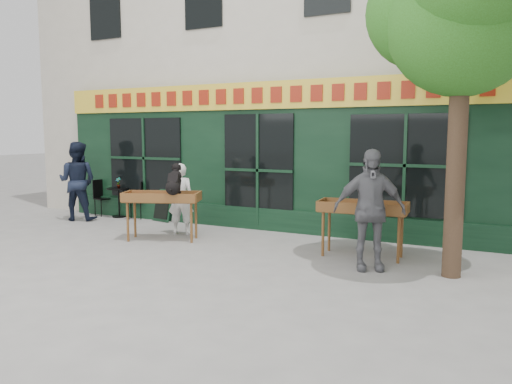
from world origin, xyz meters
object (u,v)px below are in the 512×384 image
Objects in this scene: woman at (181,199)px; book_cart_right at (363,211)px; man_right at (369,210)px; dog at (174,178)px; bistro_table at (119,196)px; book_cart_center at (162,200)px; man_left at (77,181)px.

woman is 1.00× the size of book_cart_right.
book_cart_right is 0.80× the size of man_right.
dog is 0.31× the size of man_right.
book_cart_right is 2.03× the size of bistro_table.
bistro_table is (-3.09, 1.81, -0.75)m from dog.
man_left is (-3.35, 0.96, 0.16)m from book_cart_center.
book_cart_right is 7.38m from man_left.
woman is at bearing 94.94° from dog.
bistro_table is at bearing -43.62° from woman.
bistro_table is 0.39× the size of man_left.
bistro_table is 1.10m from man_left.
man_left reaches higher than woman.
dog is 0.39× the size of book_cart_right.
man_right is (4.31, -0.95, 0.20)m from woman.
dog is 3.65m from bistro_table.
woman is 4.02m from book_cart_right.
book_cart_center is 0.65m from woman.
dog is at bearing -29.76° from book_cart_center.
man_right reaches higher than book_cart_center.
woman is 3.37m from man_left.
book_cart_right is (3.66, 0.50, -0.47)m from dog.
woman is at bearing 68.37° from book_cart_center.
man_right reaches higher than book_cart_right.
man_left is (-0.61, -0.80, 0.44)m from bistro_table.
bistro_table is at bearing 165.06° from book_cart_right.
dog is at bearing 94.94° from woman.
book_cart_center is 1.05× the size of book_cart_right.
book_cart_center is 0.84× the size of man_right.
man_left reaches higher than book_cart_center.
book_cart_right is at bearing -13.82° from dog.
book_cart_center is at bearing -32.67° from bistro_table.
bistro_table is at bearing 125.70° from book_cart_center.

